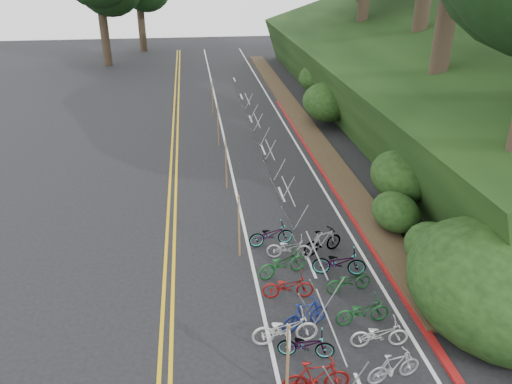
# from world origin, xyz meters

# --- Properties ---
(ground) EXTENTS (120.00, 120.00, 0.00)m
(ground) POSITION_xyz_m (0.00, 0.00, 0.00)
(ground) COLOR black
(ground) RESTS_ON ground
(road_markings) EXTENTS (7.47, 80.00, 0.01)m
(road_markings) POSITION_xyz_m (0.63, 10.10, 0.00)
(road_markings) COLOR gold
(road_markings) RESTS_ON ground
(red_curb) EXTENTS (0.25, 28.00, 0.10)m
(red_curb) POSITION_xyz_m (5.70, 12.00, 0.05)
(red_curb) COLOR maroon
(red_curb) RESTS_ON ground
(embankment) EXTENTS (14.30, 48.14, 9.11)m
(embankment) POSITION_xyz_m (12.96, 19.04, 2.57)
(embankment) COLOR black
(embankment) RESTS_ON ground
(bike_rack_front) EXTENTS (1.18, 3.10, 1.25)m
(bike_rack_front) POSITION_xyz_m (2.50, -0.58, 0.91)
(bike_rack_front) COLOR #A2A4A7
(bike_rack_front) RESTS_ON ground
(bike_racks_rest) EXTENTS (1.14, 23.00, 1.17)m
(bike_racks_rest) POSITION_xyz_m (3.00, 13.00, 0.85)
(bike_racks_rest) COLOR #A2A4A7
(bike_racks_rest) RESTS_ON ground
(signpost_near) EXTENTS (0.08, 0.40, 2.46)m
(signpost_near) POSITION_xyz_m (1.08, -1.89, 1.41)
(signpost_near) COLOR brown
(signpost_near) RESTS_ON ground
(signposts_rest) EXTENTS (0.08, 18.40, 2.50)m
(signposts_rest) POSITION_xyz_m (0.60, 14.00, 1.43)
(signposts_rest) COLOR brown
(signposts_rest) RESTS_ON ground
(bike_front) EXTENTS (0.73, 1.96, 1.02)m
(bike_front) POSITION_xyz_m (1.43, 0.22, 0.51)
(bike_front) COLOR beige
(bike_front) RESTS_ON ground
(bike_valet) EXTENTS (3.15, 10.56, 1.08)m
(bike_valet) POSITION_xyz_m (2.84, 1.31, 0.47)
(bike_valet) COLOR slate
(bike_valet) RESTS_ON ground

